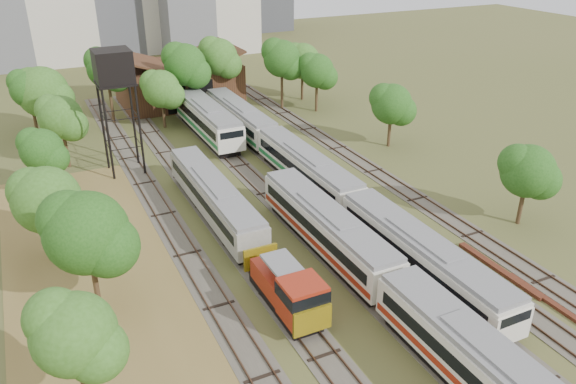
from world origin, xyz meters
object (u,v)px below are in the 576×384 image
railcar_green_set (307,170)px  shunter_locomotive (290,292)px  water_tower (113,70)px  railcar_red_set (393,289)px

railcar_green_set → shunter_locomotive: size_ratio=6.43×
shunter_locomotive → water_tower: bearing=99.8°
railcar_red_set → water_tower: water_tower is taller
railcar_red_set → shunter_locomotive: railcar_red_set is taller
railcar_red_set → railcar_green_set: 20.11m
shunter_locomotive → water_tower: size_ratio=0.65×
railcar_green_set → water_tower: bearing=142.1°
railcar_red_set → water_tower: size_ratio=2.78×
railcar_green_set → railcar_red_set: bearing=-101.5°
shunter_locomotive → water_tower: (-4.93, 28.40, 8.85)m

